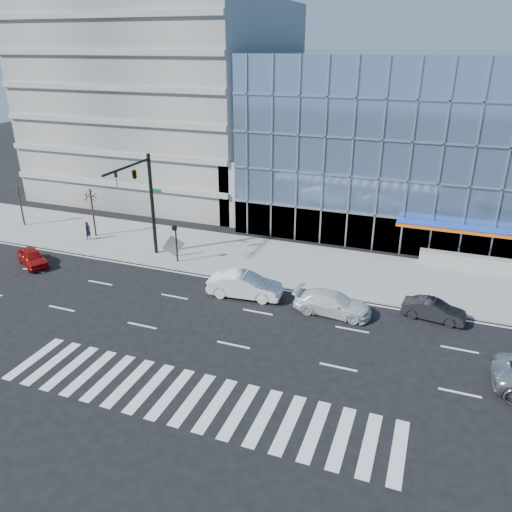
# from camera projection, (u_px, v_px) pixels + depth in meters

# --- Properties ---
(ground) EXTENTS (160.00, 160.00, 0.00)m
(ground) POSITION_uv_depth(u_px,v_px,m) (258.00, 312.00, 31.66)
(ground) COLOR black
(ground) RESTS_ON ground
(sidewalk) EXTENTS (120.00, 8.00, 0.15)m
(sidewalk) POSITION_uv_depth(u_px,v_px,m) (294.00, 263.00, 38.52)
(sidewalk) COLOR gray
(sidewalk) RESTS_ON ground
(theatre_building) EXTENTS (42.00, 26.00, 15.00)m
(theatre_building) POSITION_uv_depth(u_px,v_px,m) (495.00, 139.00, 46.58)
(theatre_building) COLOR #6A89B1
(theatre_building) RESTS_ON ground
(parking_garage) EXTENTS (24.00, 24.00, 20.00)m
(parking_garage) POSITION_uv_depth(u_px,v_px,m) (173.00, 98.00, 56.57)
(parking_garage) COLOR gray
(parking_garage) RESTS_ON ground
(ramp_block) EXTENTS (6.00, 8.00, 6.00)m
(ramp_block) POSITION_uv_depth(u_px,v_px,m) (265.00, 187.00, 47.91)
(ramp_block) COLOR gray
(ramp_block) RESTS_ON ground
(traffic_signal) EXTENTS (1.14, 5.74, 8.00)m
(traffic_signal) POSITION_uv_depth(u_px,v_px,m) (140.00, 184.00, 36.72)
(traffic_signal) COLOR black
(traffic_signal) RESTS_ON sidewalk
(ped_signal_post) EXTENTS (0.30, 0.33, 3.00)m
(ped_signal_post) POSITION_uv_depth(u_px,v_px,m) (176.00, 238.00, 37.81)
(ped_signal_post) COLOR black
(ped_signal_post) RESTS_ON sidewalk
(street_tree_near) EXTENTS (1.10, 1.10, 4.23)m
(street_tree_near) POSITION_uv_depth(u_px,v_px,m) (91.00, 196.00, 42.44)
(street_tree_near) COLOR #332319
(street_tree_near) RESTS_ON sidewalk
(street_tree_far) EXTENTS (1.10, 1.10, 3.87)m
(street_tree_far) POSITION_uv_depth(u_px,v_px,m) (18.00, 191.00, 45.15)
(street_tree_far) COLOR #332319
(street_tree_far) RESTS_ON sidewalk
(white_suv) EXTENTS (4.94, 2.17, 1.41)m
(white_suv) POSITION_uv_depth(u_px,v_px,m) (333.00, 303.00, 31.27)
(white_suv) COLOR silver
(white_suv) RESTS_ON ground
(white_sedan) EXTENTS (5.10, 2.18, 1.63)m
(white_sedan) POSITION_uv_depth(u_px,v_px,m) (245.00, 285.00, 33.33)
(white_sedan) COLOR silver
(white_sedan) RESTS_ON ground
(dark_sedan) EXTENTS (3.91, 1.78, 1.24)m
(dark_sedan) POSITION_uv_depth(u_px,v_px,m) (434.00, 310.00, 30.63)
(dark_sedan) COLOR black
(dark_sedan) RESTS_ON ground
(red_sedan) EXTENTS (3.99, 3.19, 1.27)m
(red_sedan) POSITION_uv_depth(u_px,v_px,m) (32.00, 257.00, 38.12)
(red_sedan) COLOR #950D0B
(red_sedan) RESTS_ON ground
(pedestrian) EXTENTS (0.43, 0.62, 1.62)m
(pedestrian) POSITION_uv_depth(u_px,v_px,m) (88.00, 231.00, 42.66)
(pedestrian) COLOR black
(pedestrian) RESTS_ON sidewalk
(tilted_panel) EXTENTS (1.49, 1.14, 1.82)m
(tilted_panel) POSITION_uv_depth(u_px,v_px,m) (173.00, 246.00, 39.21)
(tilted_panel) COLOR #A3A3A3
(tilted_panel) RESTS_ON sidewalk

